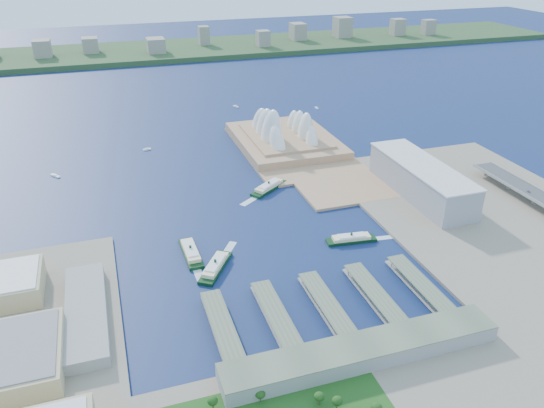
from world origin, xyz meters
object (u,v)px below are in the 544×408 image
object	(u,v)px
opera_house	(285,123)
car_c	(529,191)
toaster_building	(421,180)
ferry_b	(269,185)
ferry_d	(351,237)
ferry_a	(191,250)
ferry_c	(215,264)

from	to	relation	value
opera_house	car_c	xyz separation A→B (m)	(191.00, -253.66, -16.51)
toaster_building	ferry_b	distance (m)	171.54
toaster_building	ferry_d	bearing A→B (deg)	-150.45
ferry_a	ferry_c	distance (m)	34.42
opera_house	ferry_b	world-z (taller)	opera_house
opera_house	ferry_b	xyz separation A→B (m)	(-65.91, -130.13, -26.88)
ferry_a	ferry_b	size ratio (longest dim) A/B	0.97
toaster_building	car_c	size ratio (longest dim) A/B	35.39
opera_house	ferry_b	size ratio (longest dim) A/B	3.32
opera_house	ferry_a	bearing A→B (deg)	-126.32
ferry_a	car_c	distance (m)	368.96
ferry_c	car_c	bearing A→B (deg)	-143.75
ferry_a	ferry_c	world-z (taller)	ferry_a
ferry_b	car_c	size ratio (longest dim) A/B	12.37
ferry_b	car_c	bearing A→B (deg)	28.13
toaster_building	ferry_c	size ratio (longest dim) A/B	2.95
opera_house	ferry_d	xyz separation A→B (m)	(-26.13, -265.83, -27.39)
toaster_building	car_c	xyz separation A→B (m)	(101.00, -53.66, -5.01)
opera_house	toaster_building	world-z (taller)	opera_house
car_c	ferry_b	bearing A→B (deg)	-25.68
ferry_a	opera_house	bearing A→B (deg)	52.26
ferry_b	ferry_d	world-z (taller)	ferry_b
ferry_b	toaster_building	bearing A→B (deg)	29.67
toaster_building	ferry_a	bearing A→B (deg)	-171.17
opera_house	toaster_building	bearing A→B (deg)	-65.77
toaster_building	ferry_d	world-z (taller)	toaster_building
ferry_a	ferry_b	xyz separation A→B (m)	(111.70, 111.46, 0.13)
ferry_a	ferry_d	xyz separation A→B (m)	(151.48, -24.24, -0.38)
opera_house	toaster_building	distance (m)	219.62
toaster_building	car_c	bearing A→B (deg)	-27.98
ferry_d	car_c	distance (m)	217.74
toaster_building	ferry_c	bearing A→B (deg)	-164.04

